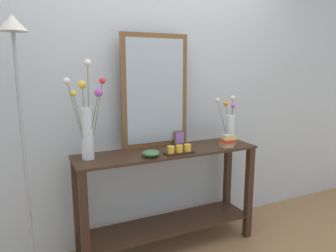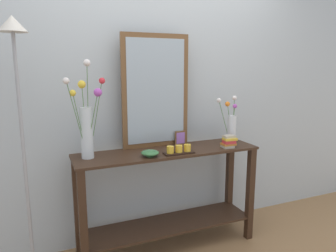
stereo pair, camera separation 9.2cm
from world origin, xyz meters
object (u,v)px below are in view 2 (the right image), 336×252
Objects in this scene: candle_tray at (179,150)px; decorative_bowl at (150,153)px; console_table at (168,190)px; tall_vase_left at (87,123)px; vase_right at (231,125)px; floor_lamp at (20,112)px; mirror_leaning at (156,91)px; book_stack at (229,142)px; picture_frame_small at (180,138)px.

candle_tray is 0.24m from decorative_bowl.
tall_vase_left reaches higher than console_table.
vase_right is 1.70m from floor_lamp.
mirror_leaning is (-0.04, 0.17, 0.81)m from console_table.
floor_lamp reaches higher than mirror_leaning.
tall_vase_left is 6.07× the size of book_stack.
console_table is 1.62× the size of mirror_leaning.
mirror_leaning is at bearing 12.40° from floor_lamp.
console_table is at bearing 3.07° from floor_lamp.
mirror_leaning is 1.30× the size of tall_vase_left.
book_stack is at bearing -7.36° from tall_vase_left.
floor_lamp reaches higher than candle_tray.
floor_lamp is at bearing -176.93° from console_table.
tall_vase_left reaches higher than book_stack.
vase_right is 0.20m from book_stack.
candle_tray is 1.17m from floor_lamp.
tall_vase_left is at bearing -172.72° from picture_frame_small.
vase_right reaches higher than candle_tray.
floor_lamp is (-1.03, -0.23, -0.08)m from mirror_leaning.
floor_lamp is at bearing -177.86° from vase_right.
book_stack is at bearing -0.77° from decorative_bowl.
tall_vase_left is (-0.64, 0.03, 0.61)m from console_table.
console_table is 0.39m from candle_tray.
tall_vase_left is at bearing 177.33° from console_table.
book_stack is at bearing -27.66° from mirror_leaning.
tall_vase_left is 1.25m from vase_right.
tall_vase_left is 0.73m from candle_tray.
candle_tray is 0.29m from picture_frame_small.
floor_lamp reaches higher than console_table.
mirror_leaning is at bearing 152.34° from book_stack.
vase_right is 3.43× the size of picture_frame_small.
candle_tray is (0.08, -0.29, -0.44)m from mirror_leaning.
floor_lamp is (-1.07, -0.06, 0.73)m from console_table.
tall_vase_left is 1.73× the size of vase_right.
console_table is 0.82× the size of floor_lamp.
console_table is at bearing -76.86° from mirror_leaning.
vase_right is 1.72× the size of candle_tray.
vase_right is 3.51× the size of book_stack.
picture_frame_small is at bearing -9.51° from mirror_leaning.
candle_tray is 0.47m from book_stack.
console_table is 0.46m from picture_frame_small.
picture_frame_small is 0.07× the size of floor_lamp.
tall_vase_left reaches higher than decorative_bowl.
vase_right is (0.61, 0.01, 0.50)m from console_table.
book_stack is (-0.11, -0.12, -0.11)m from vase_right.
mirror_leaning is 1.06m from floor_lamp.
mirror_leaning is 0.54m from decorative_bowl.
decorative_bowl is at bearing -3.37° from floor_lamp.
picture_frame_small is at bearing 8.72° from floor_lamp.
picture_frame_small reaches higher than candle_tray.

